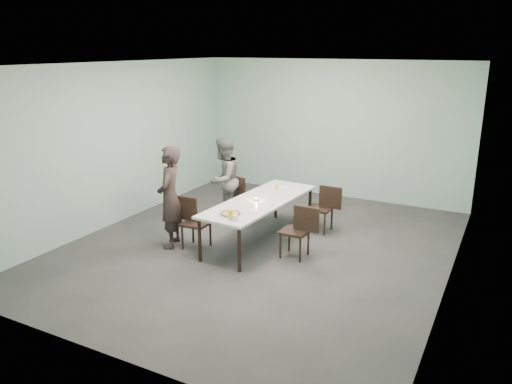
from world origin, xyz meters
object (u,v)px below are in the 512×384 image
at_px(table, 260,203).
at_px(chair_far_left, 241,196).
at_px(diner_far, 224,179).
at_px(water_tumbler, 235,218).
at_px(pizza, 230,214).
at_px(tealight, 256,199).
at_px(diner_near, 170,197).
at_px(side_plate, 252,211).
at_px(chair_near_right, 300,228).
at_px(beer_glass, 231,215).
at_px(chair_near_left, 192,219).
at_px(chair_far_right, 324,205).
at_px(amber_tumbler, 277,187).

distance_m(table, chair_far_left, 1.12).
distance_m(diner_far, water_tumbler, 2.19).
distance_m(pizza, tealight, 0.84).
bearing_deg(diner_far, table, 59.93).
relative_size(chair_far_left, tealight, 15.54).
bearing_deg(pizza, diner_near, 178.38).
xyz_separation_m(side_plate, water_tumbler, (0.00, -0.53, 0.04)).
relative_size(chair_near_right, pizza, 2.56).
bearing_deg(water_tumbler, diner_far, 125.65).
bearing_deg(beer_glass, side_plate, 80.63).
relative_size(chair_near_left, tealight, 15.54).
relative_size(chair_near_right, chair_far_right, 1.00).
distance_m(chair_far_right, amber_tumbler, 0.93).
xyz_separation_m(diner_near, tealight, (1.19, 0.80, -0.09)).
xyz_separation_m(chair_far_right, tealight, (-0.85, -1.02, 0.27)).
bearing_deg(table, water_tumbler, -81.89).
distance_m(chair_far_right, water_tumbler, 2.20).
xyz_separation_m(chair_far_right, water_tumbler, (-0.66, -2.08, 0.29)).
distance_m(chair_near_left, beer_glass, 1.07).
xyz_separation_m(chair_near_right, amber_tumbler, (-0.92, 1.08, 0.29)).
height_order(diner_near, side_plate, diner_near).
bearing_deg(amber_tumbler, diner_far, -175.39).
bearing_deg(chair_near_left, diner_near, -164.84).
distance_m(chair_far_right, beer_glass, 2.21).
distance_m(chair_near_left, tealight, 1.13).
bearing_deg(diner_far, beer_glass, 34.38).
height_order(side_plate, beer_glass, beer_glass).
distance_m(chair_near_left, chair_far_left, 1.52).
xyz_separation_m(beer_glass, water_tumbler, (0.09, -0.02, -0.03)).
relative_size(table, diner_near, 1.54).
relative_size(diner_far, amber_tumbler, 20.41).
bearing_deg(amber_tumbler, side_plate, -81.45).
distance_m(chair_near_left, chair_far_right, 2.42).
height_order(table, tealight, tealight).
xyz_separation_m(table, pizza, (-0.05, -0.91, 0.08)).
bearing_deg(amber_tumbler, chair_far_right, 13.65).
relative_size(chair_near_right, diner_near, 0.51).
xyz_separation_m(table, chair_far_right, (0.82, 0.95, -0.19)).
relative_size(table, beer_glass, 17.68).
xyz_separation_m(chair_far_left, amber_tumbler, (0.76, -0.02, 0.29)).
bearing_deg(chair_near_left, diner_far, 95.99).
bearing_deg(chair_near_right, amber_tumbler, -49.31).
height_order(chair_far_right, tealight, chair_far_right).
xyz_separation_m(chair_near_right, diner_near, (-2.10, -0.54, 0.36)).
bearing_deg(chair_far_right, tealight, 52.72).
height_order(chair_far_left, side_plate, chair_far_left).
height_order(chair_near_left, water_tumbler, chair_near_left).
xyz_separation_m(chair_near_left, chair_far_left, (0.09, 1.52, 0.00)).
relative_size(chair_far_right, tealight, 15.54).
height_order(table, amber_tumbler, amber_tumbler).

